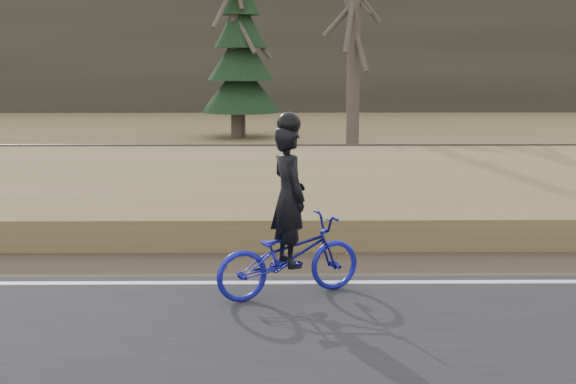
{
  "coord_description": "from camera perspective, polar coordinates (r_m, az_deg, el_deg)",
  "views": [
    {
      "loc": [
        -4.56,
        -8.94,
        2.75
      ],
      "look_at": [
        -4.45,
        0.5,
        1.1
      ],
      "focal_mm": 50.0,
      "sensor_mm": 36.0,
      "label": 1
    }
  ],
  "objects": [
    {
      "name": "embankment",
      "position": [
        14.14,
        18.19,
        -0.89
      ],
      "size": [
        120.0,
        5.0,
        0.44
      ],
      "primitive_type": "cube",
      "color": "olive",
      "rests_on": "ground"
    },
    {
      "name": "ballast",
      "position": [
        17.72,
        14.27,
        1.42
      ],
      "size": [
        120.0,
        3.0,
        0.45
      ],
      "primitive_type": "cube",
      "color": "slate",
      "rests_on": "ground"
    },
    {
      "name": "railroad",
      "position": [
        17.68,
        14.32,
        2.39
      ],
      "size": [
        120.0,
        2.4,
        0.29
      ],
      "color": "black",
      "rests_on": "ballast"
    },
    {
      "name": "treeline_backdrop",
      "position": [
        39.2,
        6.12,
        10.23
      ],
      "size": [
        120.0,
        4.0,
        6.0
      ],
      "primitive_type": "cube",
      "color": "#383328",
      "rests_on": "ground"
    },
    {
      "name": "cyclist",
      "position": [
        8.9,
        0.06,
        -3.36
      ],
      "size": [
        1.81,
        1.24,
        2.06
      ],
      "rotation": [
        0.0,
        0.0,
        1.99
      ],
      "color": "#161897",
      "rests_on": "road"
    },
    {
      "name": "bare_tree_left",
      "position": [
        25.94,
        -3.76,
        11.4
      ],
      "size": [
        0.36,
        0.36,
        6.86
      ],
      "primitive_type": "cylinder",
      "color": "#4A4236",
      "rests_on": "ground"
    },
    {
      "name": "bare_tree_near_left",
      "position": [
        21.83,
        4.7,
        10.56
      ],
      "size": [
        0.36,
        0.36,
        6.01
      ],
      "primitive_type": "cylinder",
      "color": "#4A4236",
      "rests_on": "ground"
    },
    {
      "name": "conifer",
      "position": [
        26.13,
        -3.39,
        9.62
      ],
      "size": [
        2.6,
        2.6,
        5.54
      ],
      "color": "#4A4236",
      "rests_on": "ground"
    }
  ]
}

